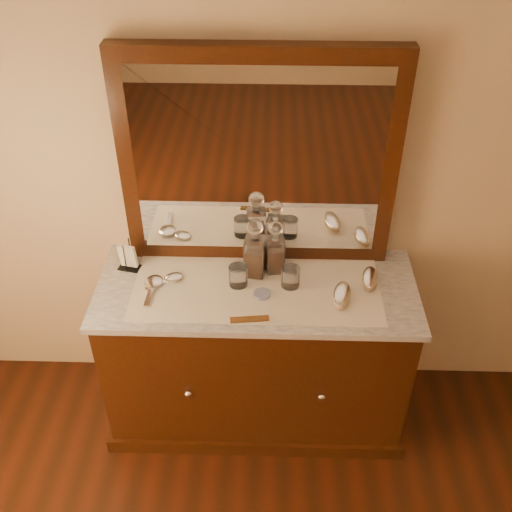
{
  "coord_description": "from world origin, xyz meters",
  "views": [
    {
      "loc": [
        0.06,
        -0.06,
        2.57
      ],
      "look_at": [
        0.0,
        1.85,
        1.1
      ],
      "focal_mm": 41.51,
      "sensor_mm": 36.0,
      "label": 1
    }
  ],
  "objects_px": {
    "mirror_frame": "(258,161)",
    "hand_mirror_inner": "(170,279)",
    "comb": "(250,319)",
    "decanter_left": "(255,253)",
    "pin_dish": "(262,294)",
    "brush_near": "(342,295)",
    "brush_far": "(370,279)",
    "dresser_cabinet": "(257,355)",
    "hand_mirror_outer": "(153,285)",
    "decanter_right": "(275,252)",
    "napkin_rack": "(128,258)"
  },
  "relations": [
    {
      "from": "dresser_cabinet",
      "to": "hand_mirror_outer",
      "type": "distance_m",
      "value": 0.65
    },
    {
      "from": "dresser_cabinet",
      "to": "mirror_frame",
      "type": "xyz_separation_m",
      "value": [
        0.0,
        0.25,
        0.94
      ]
    },
    {
      "from": "hand_mirror_inner",
      "to": "decanter_right",
      "type": "bearing_deg",
      "value": 11.11
    },
    {
      "from": "mirror_frame",
      "to": "brush_near",
      "type": "relative_size",
      "value": 6.72
    },
    {
      "from": "dresser_cabinet",
      "to": "decanter_left",
      "type": "bearing_deg",
      "value": 96.87
    },
    {
      "from": "mirror_frame",
      "to": "decanter_right",
      "type": "height_order",
      "value": "mirror_frame"
    },
    {
      "from": "decanter_left",
      "to": "hand_mirror_outer",
      "type": "height_order",
      "value": "decanter_left"
    },
    {
      "from": "decanter_right",
      "to": "mirror_frame",
      "type": "bearing_deg",
      "value": 122.74
    },
    {
      "from": "comb",
      "to": "hand_mirror_outer",
      "type": "bearing_deg",
      "value": 148.5
    },
    {
      "from": "hand_mirror_inner",
      "to": "hand_mirror_outer",
      "type": "bearing_deg",
      "value": -147.95
    },
    {
      "from": "brush_near",
      "to": "hand_mirror_outer",
      "type": "height_order",
      "value": "brush_near"
    },
    {
      "from": "brush_far",
      "to": "hand_mirror_outer",
      "type": "distance_m",
      "value": 0.97
    },
    {
      "from": "mirror_frame",
      "to": "brush_near",
      "type": "xyz_separation_m",
      "value": [
        0.37,
        -0.32,
        -0.47
      ]
    },
    {
      "from": "hand_mirror_outer",
      "to": "pin_dish",
      "type": "bearing_deg",
      "value": -5.36
    },
    {
      "from": "dresser_cabinet",
      "to": "napkin_rack",
      "type": "distance_m",
      "value": 0.79
    },
    {
      "from": "comb",
      "to": "decanter_right",
      "type": "xyz_separation_m",
      "value": [
        0.1,
        0.34,
        0.1
      ]
    },
    {
      "from": "dresser_cabinet",
      "to": "hand_mirror_outer",
      "type": "relative_size",
      "value": 6.46
    },
    {
      "from": "decanter_right",
      "to": "decanter_left",
      "type": "bearing_deg",
      "value": -161.88
    },
    {
      "from": "pin_dish",
      "to": "brush_far",
      "type": "bearing_deg",
      "value": 11.89
    },
    {
      "from": "mirror_frame",
      "to": "hand_mirror_inner",
      "type": "bearing_deg",
      "value": -151.14
    },
    {
      "from": "napkin_rack",
      "to": "hand_mirror_inner",
      "type": "relative_size",
      "value": 0.85
    },
    {
      "from": "decanter_left",
      "to": "brush_near",
      "type": "relative_size",
      "value": 1.65
    },
    {
      "from": "decanter_right",
      "to": "napkin_rack",
      "type": "bearing_deg",
      "value": -179.62
    },
    {
      "from": "brush_near",
      "to": "hand_mirror_inner",
      "type": "distance_m",
      "value": 0.77
    },
    {
      "from": "brush_far",
      "to": "brush_near",
      "type": "bearing_deg",
      "value": -138.91
    },
    {
      "from": "comb",
      "to": "mirror_frame",
      "type": "bearing_deg",
      "value": 80.51
    },
    {
      "from": "comb",
      "to": "hand_mirror_inner",
      "type": "xyz_separation_m",
      "value": [
        -0.37,
        0.25,
        0.0
      ]
    },
    {
      "from": "decanter_left",
      "to": "pin_dish",
      "type": "bearing_deg",
      "value": -76.51
    },
    {
      "from": "mirror_frame",
      "to": "brush_far",
      "type": "bearing_deg",
      "value": -21.96
    },
    {
      "from": "brush_near",
      "to": "hand_mirror_inner",
      "type": "xyz_separation_m",
      "value": [
        -0.76,
        0.11,
        -0.02
      ]
    },
    {
      "from": "comb",
      "to": "decanter_right",
      "type": "distance_m",
      "value": 0.37
    },
    {
      "from": "pin_dish",
      "to": "napkin_rack",
      "type": "relative_size",
      "value": 0.51
    },
    {
      "from": "decanter_right",
      "to": "brush_far",
      "type": "bearing_deg",
      "value": -10.74
    },
    {
      "from": "mirror_frame",
      "to": "decanter_right",
      "type": "distance_m",
      "value": 0.42
    },
    {
      "from": "mirror_frame",
      "to": "brush_near",
      "type": "height_order",
      "value": "mirror_frame"
    },
    {
      "from": "dresser_cabinet",
      "to": "brush_far",
      "type": "height_order",
      "value": "brush_far"
    },
    {
      "from": "comb",
      "to": "decanter_left",
      "type": "bearing_deg",
      "value": 81.14
    },
    {
      "from": "decanter_right",
      "to": "hand_mirror_outer",
      "type": "xyz_separation_m",
      "value": [
        -0.54,
        -0.14,
        -0.09
      ]
    },
    {
      "from": "hand_mirror_outer",
      "to": "decanter_left",
      "type": "bearing_deg",
      "value": 13.36
    },
    {
      "from": "napkin_rack",
      "to": "hand_mirror_inner",
      "type": "height_order",
      "value": "napkin_rack"
    },
    {
      "from": "dresser_cabinet",
      "to": "mirror_frame",
      "type": "bearing_deg",
      "value": 90.0
    },
    {
      "from": "comb",
      "to": "hand_mirror_inner",
      "type": "bearing_deg",
      "value": 139.45
    },
    {
      "from": "napkin_rack",
      "to": "hand_mirror_inner",
      "type": "distance_m",
      "value": 0.23
    },
    {
      "from": "pin_dish",
      "to": "brush_near",
      "type": "distance_m",
      "value": 0.35
    },
    {
      "from": "napkin_rack",
      "to": "decanter_right",
      "type": "distance_m",
      "value": 0.68
    },
    {
      "from": "hand_mirror_outer",
      "to": "hand_mirror_inner",
      "type": "xyz_separation_m",
      "value": [
        0.07,
        0.04,
        -0.0
      ]
    },
    {
      "from": "pin_dish",
      "to": "comb",
      "type": "distance_m",
      "value": 0.17
    },
    {
      "from": "mirror_frame",
      "to": "hand_mirror_inner",
      "type": "relative_size",
      "value": 6.86
    },
    {
      "from": "napkin_rack",
      "to": "dresser_cabinet",
      "type": "bearing_deg",
      "value": -11.11
    },
    {
      "from": "pin_dish",
      "to": "napkin_rack",
      "type": "height_order",
      "value": "napkin_rack"
    }
  ]
}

